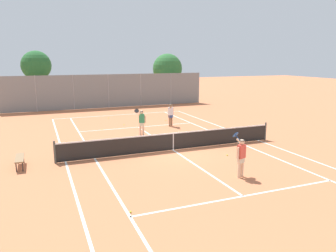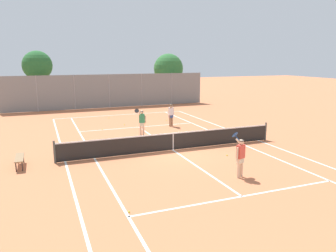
{
  "view_description": "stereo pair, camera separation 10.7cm",
  "coord_description": "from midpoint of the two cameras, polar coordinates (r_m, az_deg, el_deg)",
  "views": [
    {
      "loc": [
        -6.5,
        -15.47,
        4.8
      ],
      "look_at": [
        0.3,
        1.5,
        1.0
      ],
      "focal_mm": 35.0,
      "sensor_mm": 36.0,
      "label": 1
    },
    {
      "loc": [
        -6.4,
        -15.51,
        4.8
      ],
      "look_at": [
        0.3,
        1.5,
        1.0
      ],
      "focal_mm": 35.0,
      "sensor_mm": 36.0,
      "label": 2
    }
  ],
  "objects": [
    {
      "name": "ground_plane",
      "position": [
        17.45,
        0.74,
        -4.22
      ],
      "size": [
        120.0,
        120.0,
        0.0
      ],
      "primitive_type": "plane",
      "color": "#C67047"
    },
    {
      "name": "loose_tennis_ball_5",
      "position": [
        24.11,
        -7.8,
        0.23
      ],
      "size": [
        0.07,
        0.07,
        0.07
      ],
      "primitive_type": "sphere",
      "color": "#D1DB33",
      "rests_on": "ground"
    },
    {
      "name": "player_far_left",
      "position": [
        20.59,
        -4.76,
        0.86
      ],
      "size": [
        0.84,
        0.69,
        1.77
      ],
      "color": "beige",
      "rests_on": "ground"
    },
    {
      "name": "courtside_bench",
      "position": [
        16.12,
        -24.6,
        -5.16
      ],
      "size": [
        0.36,
        1.5,
        0.47
      ],
      "color": "olive",
      "rests_on": "ground"
    },
    {
      "name": "loose_tennis_ball_3",
      "position": [
        25.54,
        -0.5,
        0.98
      ],
      "size": [
        0.07,
        0.07,
        0.07
      ],
      "primitive_type": "sphere",
      "color": "#D1DB33",
      "rests_on": "ground"
    },
    {
      "name": "loose_tennis_ball_0",
      "position": [
        16.71,
        10.09,
        -5.02
      ],
      "size": [
        0.07,
        0.07,
        0.07
      ],
      "primitive_type": "sphere",
      "color": "#D1DB33",
      "rests_on": "ground"
    },
    {
      "name": "loose_tennis_ball_1",
      "position": [
        27.0,
        -10.46,
        1.37
      ],
      "size": [
        0.07,
        0.07,
        0.07
      ],
      "primitive_type": "sphere",
      "color": "#D1DB33",
      "rests_on": "ground"
    },
    {
      "name": "loose_tennis_ball_4",
      "position": [
        10.76,
        -6.83,
        -14.63
      ],
      "size": [
        0.07,
        0.07,
        0.07
      ],
      "primitive_type": "sphere",
      "color": "#D1DB33",
      "rests_on": "ground"
    },
    {
      "name": "tennis_net",
      "position": [
        17.32,
        0.74,
        -2.6
      ],
      "size": [
        12.0,
        0.1,
        1.07
      ],
      "color": "#474C47",
      "rests_on": "ground"
    },
    {
      "name": "court_line_markings",
      "position": [
        17.45,
        0.74,
        -4.21
      ],
      "size": [
        11.1,
        23.9,
        0.01
      ],
      "color": "silver",
      "rests_on": "ground"
    },
    {
      "name": "tree_behind_right",
      "position": [
        37.32,
        -0.21,
        9.83
      ],
      "size": [
        3.3,
        3.3,
        5.31
      ],
      "color": "brown",
      "rests_on": "ground"
    },
    {
      "name": "player_near_side",
      "position": [
        13.66,
        12.38,
        -5.01
      ],
      "size": [
        0.48,
        0.87,
        1.77
      ],
      "color": "beige",
      "rests_on": "ground"
    },
    {
      "name": "player_far_right",
      "position": [
        23.35,
        0.34,
        2.15
      ],
      "size": [
        0.44,
        0.55,
        1.6
      ],
      "color": "#936B4C",
      "rests_on": "ground"
    },
    {
      "name": "loose_tennis_ball_2",
      "position": [
        22.77,
        -11.56,
        -0.59
      ],
      "size": [
        0.07,
        0.07,
        0.07
      ],
      "primitive_type": "sphere",
      "color": "#D1DB33",
      "rests_on": "ground"
    },
    {
      "name": "back_fence",
      "position": [
        32.71,
        -10.43,
        6.01
      ],
      "size": [
        19.88,
        0.08,
        3.28
      ],
      "color": "gray",
      "rests_on": "ground"
    },
    {
      "name": "tree_behind_left",
      "position": [
        34.28,
        -22.14,
        9.55
      ],
      "size": [
        2.8,
        2.8,
        5.52
      ],
      "color": "brown",
      "rests_on": "ground"
    }
  ]
}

